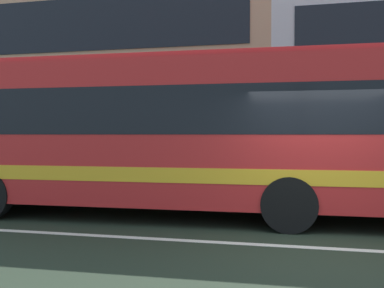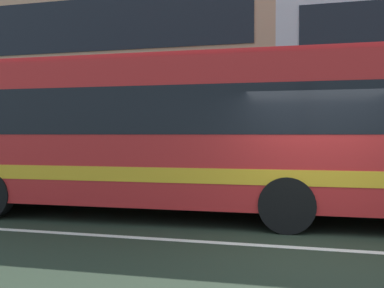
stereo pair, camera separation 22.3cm
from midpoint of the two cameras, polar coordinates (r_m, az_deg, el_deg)
name	(u,v)px [view 1 (the left image)]	position (r m, az deg, el deg)	size (l,w,h in m)	color
ground_plane	(325,249)	(6.95, 16.56, -13.29)	(160.00, 160.00, 0.00)	#232F22
lane_centre_line	(325,248)	(6.95, 16.56, -13.26)	(60.00, 0.16, 0.01)	silver
hedge_row_far	(240,178)	(12.27, 5.99, -4.52)	(15.98, 1.10, 1.00)	#225C1F
apartment_block_left	(96,69)	(24.34, -12.96, 9.73)	(19.37, 11.83, 10.66)	tan
transit_bus	(249,130)	(8.83, 6.94, 1.82)	(12.51, 2.82, 3.31)	red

